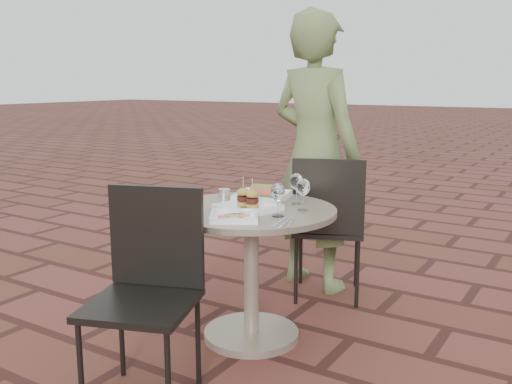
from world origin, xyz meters
The scene contains 13 objects.
ground centered at (0.00, 0.00, 0.00)m, with size 60.00×60.00×0.00m, color #582822.
cafe_table centered at (-0.06, 0.14, 0.48)m, with size 0.90×0.90×0.73m.
chair_far centered at (0.06, 0.86, 0.55)m, with size 0.58×0.58×0.93m.
chair_near centered at (-0.15, -0.56, 0.55)m, with size 0.56×0.56×0.93m.
diner centered at (-0.15, 1.08, 0.92)m, with size 0.67×0.44×1.84m, color #5C6E3C.
plate_salmon centered at (-0.13, 0.38, 0.75)m, with size 0.35×0.35×0.08m.
plate_sliders centered at (-0.04, 0.08, 0.76)m, with size 0.33×0.33×0.17m.
plate_tuna centered at (0.00, -0.11, 0.74)m, with size 0.32×0.32×0.03m.
wine_glass_right centered at (0.15, 0.06, 0.85)m, with size 0.07×0.07×0.17m.
wine_glass_mid centered at (0.10, 0.35, 0.85)m, with size 0.07×0.07×0.17m.
wine_glass_far centered at (0.20, 0.23, 0.85)m, with size 0.07×0.07×0.17m.
steel_ramekin centered at (-0.34, 0.29, 0.76)m, with size 0.07×0.07×0.05m, color silver.
cutlery_set centered at (0.25, -0.04, 0.73)m, with size 0.10×0.22×0.00m, color silver, non-canonical shape.
Camera 1 is at (1.52, -2.33, 1.39)m, focal length 40.00 mm.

